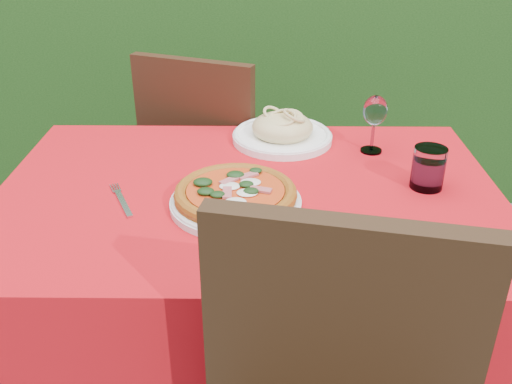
{
  "coord_description": "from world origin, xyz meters",
  "views": [
    {
      "loc": [
        0.03,
        -1.26,
        1.42
      ],
      "look_at": [
        0.02,
        -0.05,
        0.77
      ],
      "focal_mm": 40.0,
      "sensor_mm": 36.0,
      "label": 1
    }
  ],
  "objects_px": {
    "pasta_plate": "(282,131)",
    "chair_far": "(210,161)",
    "pizza_plate": "(236,196)",
    "fork": "(123,203)",
    "water_glass": "(428,170)",
    "wine_glass": "(375,113)"
  },
  "relations": [
    {
      "from": "pasta_plate",
      "to": "chair_far",
      "type": "bearing_deg",
      "value": 129.28
    },
    {
      "from": "pizza_plate",
      "to": "pasta_plate",
      "type": "bearing_deg",
      "value": 72.94
    },
    {
      "from": "chair_far",
      "to": "fork",
      "type": "distance_m",
      "value": 0.74
    },
    {
      "from": "chair_far",
      "to": "water_glass",
      "type": "height_order",
      "value": "chair_far"
    },
    {
      "from": "water_glass",
      "to": "chair_far",
      "type": "bearing_deg",
      "value": 135.2
    },
    {
      "from": "water_glass",
      "to": "fork",
      "type": "bearing_deg",
      "value": -172.56
    },
    {
      "from": "chair_far",
      "to": "water_glass",
      "type": "bearing_deg",
      "value": 155.83
    },
    {
      "from": "water_glass",
      "to": "fork",
      "type": "relative_size",
      "value": 0.56
    },
    {
      "from": "pasta_plate",
      "to": "water_glass",
      "type": "height_order",
      "value": "water_glass"
    },
    {
      "from": "chair_far",
      "to": "pasta_plate",
      "type": "relative_size",
      "value": 3.17
    },
    {
      "from": "water_glass",
      "to": "wine_glass",
      "type": "xyz_separation_m",
      "value": [
        -0.1,
        0.22,
        0.07
      ]
    },
    {
      "from": "pizza_plate",
      "to": "chair_far",
      "type": "bearing_deg",
      "value": 100.36
    },
    {
      "from": "water_glass",
      "to": "wine_glass",
      "type": "height_order",
      "value": "wine_glass"
    },
    {
      "from": "chair_far",
      "to": "fork",
      "type": "height_order",
      "value": "chair_far"
    },
    {
      "from": "water_glass",
      "to": "fork",
      "type": "distance_m",
      "value": 0.75
    },
    {
      "from": "water_glass",
      "to": "fork",
      "type": "height_order",
      "value": "water_glass"
    },
    {
      "from": "chair_far",
      "to": "pizza_plate",
      "type": "height_order",
      "value": "chair_far"
    },
    {
      "from": "pasta_plate",
      "to": "wine_glass",
      "type": "bearing_deg",
      "value": -16.54
    },
    {
      "from": "pasta_plate",
      "to": "wine_glass",
      "type": "height_order",
      "value": "wine_glass"
    },
    {
      "from": "wine_glass",
      "to": "chair_far",
      "type": "bearing_deg",
      "value": 142.85
    },
    {
      "from": "chair_far",
      "to": "water_glass",
      "type": "relative_size",
      "value": 8.77
    },
    {
      "from": "pasta_plate",
      "to": "pizza_plate",
      "type": "bearing_deg",
      "value": -107.06
    }
  ]
}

